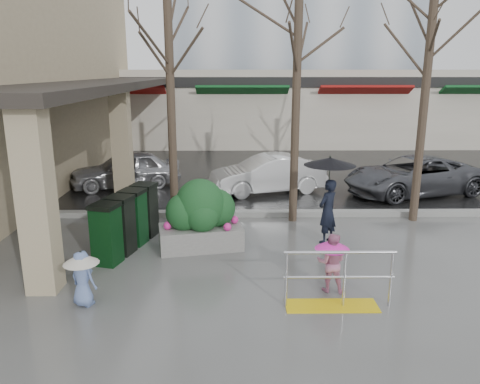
{
  "coord_description": "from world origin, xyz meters",
  "views": [
    {
      "loc": [
        -0.37,
        -8.54,
        3.97
      ],
      "look_at": [
        -0.26,
        1.7,
        1.3
      ],
      "focal_mm": 35.0,
      "sensor_mm": 36.0,
      "label": 1
    }
  ],
  "objects_px": {
    "tree_west": "(168,23)",
    "planter": "(201,215)",
    "woman": "(329,189)",
    "child_pink": "(332,259)",
    "car_b": "(268,174)",
    "car_a": "(126,169)",
    "handrail": "(336,286)",
    "car_c": "(413,176)",
    "tree_mideast": "(431,33)",
    "news_boxes": "(127,221)",
    "tree_midwest": "(299,17)",
    "child_blue": "(82,272)"
  },
  "relations": [
    {
      "from": "tree_west",
      "to": "planter",
      "type": "relative_size",
      "value": 3.39
    },
    {
      "from": "tree_west",
      "to": "woman",
      "type": "bearing_deg",
      "value": -23.85
    },
    {
      "from": "child_pink",
      "to": "car_b",
      "type": "relative_size",
      "value": 0.29
    },
    {
      "from": "child_pink",
      "to": "car_a",
      "type": "bearing_deg",
      "value": -42.44
    },
    {
      "from": "handrail",
      "to": "car_c",
      "type": "bearing_deg",
      "value": 61.46
    },
    {
      "from": "handrail",
      "to": "tree_mideast",
      "type": "bearing_deg",
      "value": 56.81
    },
    {
      "from": "woman",
      "to": "child_pink",
      "type": "xyz_separation_m",
      "value": [
        -0.41,
        -2.52,
        -0.67
      ]
    },
    {
      "from": "handrail",
      "to": "car_a",
      "type": "bearing_deg",
      "value": 122.68
    },
    {
      "from": "car_a",
      "to": "car_b",
      "type": "bearing_deg",
      "value": 61.96
    },
    {
      "from": "news_boxes",
      "to": "car_b",
      "type": "bearing_deg",
      "value": 70.07
    },
    {
      "from": "tree_mideast",
      "to": "child_pink",
      "type": "height_order",
      "value": "tree_mideast"
    },
    {
      "from": "tree_mideast",
      "to": "car_a",
      "type": "bearing_deg",
      "value": 156.18
    },
    {
      "from": "tree_midwest",
      "to": "child_blue",
      "type": "relative_size",
      "value": 6.98
    },
    {
      "from": "news_boxes",
      "to": "car_b",
      "type": "distance_m",
      "value": 6.14
    },
    {
      "from": "tree_midwest",
      "to": "car_a",
      "type": "xyz_separation_m",
      "value": [
        -5.38,
        3.83,
        -4.6
      ]
    },
    {
      "from": "tree_midwest",
      "to": "car_a",
      "type": "relative_size",
      "value": 1.89
    },
    {
      "from": "child_pink",
      "to": "news_boxes",
      "type": "bearing_deg",
      "value": -14.68
    },
    {
      "from": "child_pink",
      "to": "news_boxes",
      "type": "xyz_separation_m",
      "value": [
        -4.22,
        2.19,
        0.02
      ]
    },
    {
      "from": "handrail",
      "to": "child_blue",
      "type": "distance_m",
      "value": 4.37
    },
    {
      "from": "woman",
      "to": "car_a",
      "type": "height_order",
      "value": "woman"
    },
    {
      "from": "tree_midwest",
      "to": "news_boxes",
      "type": "xyz_separation_m",
      "value": [
        -4.02,
        -2.0,
        -4.58
      ]
    },
    {
      "from": "tree_midwest",
      "to": "planter",
      "type": "height_order",
      "value": "tree_midwest"
    },
    {
      "from": "tree_mideast",
      "to": "child_blue",
      "type": "height_order",
      "value": "tree_mideast"
    },
    {
      "from": "child_blue",
      "to": "car_b",
      "type": "distance_m",
      "value": 8.56
    },
    {
      "from": "woman",
      "to": "child_blue",
      "type": "height_order",
      "value": "woman"
    },
    {
      "from": "tree_west",
      "to": "woman",
      "type": "height_order",
      "value": "tree_west"
    },
    {
      "from": "woman",
      "to": "car_b",
      "type": "relative_size",
      "value": 0.55
    },
    {
      "from": "tree_midwest",
      "to": "car_b",
      "type": "xyz_separation_m",
      "value": [
        -0.49,
        3.01,
        -4.6
      ]
    },
    {
      "from": "child_pink",
      "to": "child_blue",
      "type": "distance_m",
      "value": 4.42
    },
    {
      "from": "handrail",
      "to": "car_c",
      "type": "height_order",
      "value": "car_c"
    },
    {
      "from": "planter",
      "to": "news_boxes",
      "type": "bearing_deg",
      "value": -179.44
    },
    {
      "from": "child_blue",
      "to": "tree_mideast",
      "type": "bearing_deg",
      "value": -122.81
    },
    {
      "from": "tree_mideast",
      "to": "planter",
      "type": "relative_size",
      "value": 3.24
    },
    {
      "from": "child_blue",
      "to": "car_a",
      "type": "height_order",
      "value": "car_a"
    },
    {
      "from": "planter",
      "to": "car_a",
      "type": "bearing_deg",
      "value": 117.48
    },
    {
      "from": "tree_west",
      "to": "tree_mideast",
      "type": "bearing_deg",
      "value": 0.0
    },
    {
      "from": "news_boxes",
      "to": "car_c",
      "type": "height_order",
      "value": "news_boxes"
    },
    {
      "from": "handrail",
      "to": "woman",
      "type": "bearing_deg",
      "value": 81.99
    },
    {
      "from": "woman",
      "to": "planter",
      "type": "bearing_deg",
      "value": -37.39
    },
    {
      "from": "car_a",
      "to": "tree_midwest",
      "type": "bearing_deg",
      "value": 36.01
    },
    {
      "from": "car_b",
      "to": "car_c",
      "type": "height_order",
      "value": "same"
    },
    {
      "from": "tree_west",
      "to": "tree_midwest",
      "type": "height_order",
      "value": "tree_midwest"
    },
    {
      "from": "tree_midwest",
      "to": "car_b",
      "type": "distance_m",
      "value": 5.52
    },
    {
      "from": "woman",
      "to": "child_blue",
      "type": "bearing_deg",
      "value": -11.16
    },
    {
      "from": "woman",
      "to": "child_blue",
      "type": "relative_size",
      "value": 2.09
    },
    {
      "from": "child_blue",
      "to": "car_b",
      "type": "relative_size",
      "value": 0.26
    },
    {
      "from": "child_pink",
      "to": "tree_west",
      "type": "bearing_deg",
      "value": -38.24
    },
    {
      "from": "handrail",
      "to": "car_c",
      "type": "xyz_separation_m",
      "value": [
        4.1,
        7.53,
        0.25
      ]
    },
    {
      "from": "tree_midwest",
      "to": "news_boxes",
      "type": "distance_m",
      "value": 6.41
    },
    {
      "from": "handrail",
      "to": "car_a",
      "type": "xyz_separation_m",
      "value": [
        -5.54,
        8.63,
        0.25
      ]
    }
  ]
}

